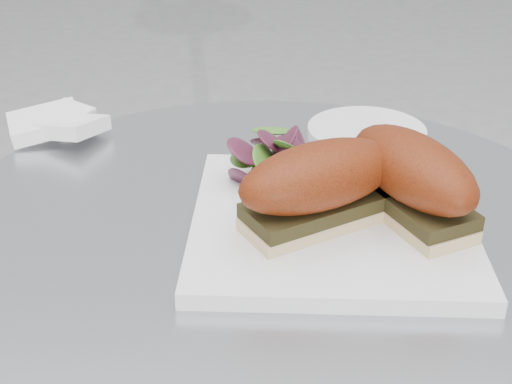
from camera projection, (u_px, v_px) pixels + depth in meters
The scene contains 6 objects.
plate at pixel (331, 222), 0.69m from camera, with size 0.26×0.26×0.02m, color white.
sandwich_left at pixel (320, 184), 0.65m from camera, with size 0.18×0.15×0.08m.
sandwich_right at pixel (412, 176), 0.66m from camera, with size 0.14×0.18×0.08m.
salad at pixel (285, 156), 0.74m from camera, with size 0.10×0.10×0.05m, color #407C28, non-canonical shape.
napkin at pixel (59, 130), 0.88m from camera, with size 0.11×0.11×0.02m, color white, non-canonical shape.
saucer at pixel (367, 132), 0.88m from camera, with size 0.15×0.15×0.01m, color white.
Camera 1 is at (-0.00, -0.59, 1.09)m, focal length 50.00 mm.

